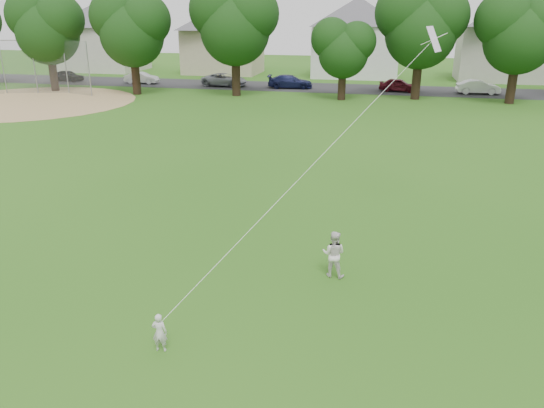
% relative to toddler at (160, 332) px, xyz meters
% --- Properties ---
extents(ground, '(160.00, 160.00, 0.00)m').
position_rel_toddler_xyz_m(ground, '(0.67, 2.13, -0.49)').
color(ground, '#255814').
rests_on(ground, ground).
extents(street, '(90.00, 7.00, 0.01)m').
position_rel_toddler_xyz_m(street, '(0.67, 44.13, -0.48)').
color(street, '#2D2D30').
rests_on(street, ground).
extents(dirt_infield, '(18.00, 18.00, 0.02)m').
position_rel_toddler_xyz_m(dirt_infield, '(-25.33, 30.13, -0.48)').
color(dirt_infield, '#9E7F51').
rests_on(dirt_infield, ground).
extents(toddler, '(0.38, 0.27, 0.98)m').
position_rel_toddler_xyz_m(toddler, '(0.00, 0.00, 0.00)').
color(toddler, silver).
rests_on(toddler, ground).
extents(older_boy, '(0.76, 0.62, 1.43)m').
position_rel_toddler_xyz_m(older_boy, '(3.52, 4.55, 0.23)').
color(older_boy, silver).
rests_on(older_boy, ground).
extents(kite, '(3.43, 5.66, 13.31)m').
position_rel_toddler_xyz_m(kite, '(3.07, 5.14, 3.12)').
color(kite, white).
rests_on(kite, ground).
extents(baseball_backstop, '(10.53, 4.21, 4.77)m').
position_rel_toddler_xyz_m(baseball_backstop, '(-27.41, 34.30, 1.90)').
color(baseball_backstop, gray).
rests_on(baseball_backstop, ground).
extents(tree_row, '(82.28, 9.93, 11.23)m').
position_rel_toddler_xyz_m(tree_row, '(4.64, 37.86, 5.99)').
color(tree_row, black).
rests_on(tree_row, ground).
extents(parked_cars, '(46.14, 2.51, 1.29)m').
position_rel_toddler_xyz_m(parked_cars, '(-7.62, 43.13, 0.15)').
color(parked_cars, black).
rests_on(parked_cars, ground).
extents(house_row, '(77.59, 13.98, 10.49)m').
position_rel_toddler_xyz_m(house_row, '(0.25, 54.13, 4.64)').
color(house_row, beige).
rests_on(house_row, ground).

